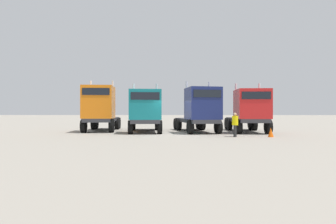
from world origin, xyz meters
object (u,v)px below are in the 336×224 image
(semi_truck_teal, at_px, (145,111))
(visitor_in_hivis, at_px, (235,123))
(semi_truck_navy, at_px, (200,110))
(traffic_cone_near, at_px, (271,132))
(semi_truck_orange, at_px, (100,108))
(semi_truck_red, at_px, (249,110))

(semi_truck_teal, relative_size, visitor_in_hivis, 4.04)
(semi_truck_navy, height_order, traffic_cone_near, semi_truck_navy)
(semi_truck_orange, distance_m, visitor_in_hivis, 11.27)
(semi_truck_orange, xyz_separation_m, traffic_cone_near, (12.69, -4.42, -1.66))
(semi_truck_teal, height_order, traffic_cone_near, semi_truck_teal)
(visitor_in_hivis, bearing_deg, semi_truck_teal, -2.93)
(semi_truck_navy, height_order, semi_truck_red, semi_truck_navy)
(semi_truck_red, relative_size, visitor_in_hivis, 3.79)
(semi_truck_orange, xyz_separation_m, semi_truck_navy, (8.30, -1.02, -0.15))
(semi_truck_red, bearing_deg, traffic_cone_near, 7.79)
(semi_truck_orange, relative_size, traffic_cone_near, 10.12)
(visitor_in_hivis, relative_size, traffic_cone_near, 2.56)
(semi_truck_teal, distance_m, semi_truck_red, 8.33)
(visitor_in_hivis, height_order, traffic_cone_near, visitor_in_hivis)
(semi_truck_teal, xyz_separation_m, visitor_in_hivis, (6.41, -3.27, -0.81))
(semi_truck_orange, distance_m, semi_truck_navy, 8.37)
(semi_truck_navy, xyz_separation_m, visitor_in_hivis, (2.04, -3.34, -0.89))
(semi_truck_orange, distance_m, semi_truck_red, 12.30)
(semi_truck_orange, relative_size, visitor_in_hivis, 3.95)
(semi_truck_orange, distance_m, traffic_cone_near, 13.54)
(semi_truck_red, xyz_separation_m, visitor_in_hivis, (-1.92, -3.45, -0.85))
(semi_truck_teal, xyz_separation_m, semi_truck_navy, (4.37, 0.07, 0.09))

